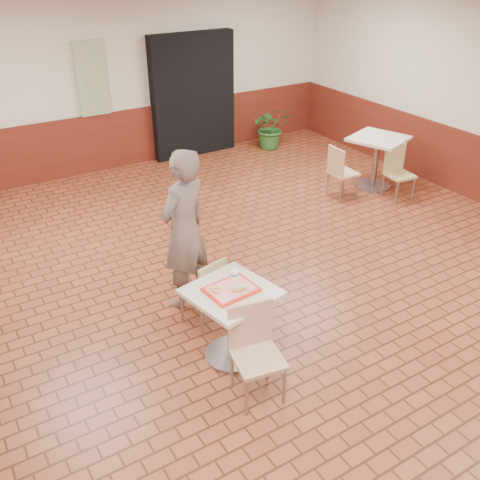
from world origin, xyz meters
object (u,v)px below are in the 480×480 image
chair_main_front (255,347)px  paper_cup (235,274)px  serving_tray (231,290)px  long_john_donut (239,288)px  chair_main_back (207,290)px  chair_second_front (397,169)px  second_table (377,154)px  potted_plant (271,127)px  main_table (231,313)px  customer (184,230)px  chair_second_left (340,170)px  ring_donut (216,289)px

chair_main_front → paper_cup: chair_main_front is taller
serving_tray → long_john_donut: size_ratio=2.87×
chair_main_back → chair_second_front: 4.30m
chair_main_front → serving_tray: 0.58m
second_table → paper_cup: bearing=-150.9°
chair_main_back → serving_tray: 0.65m
paper_cup → potted_plant: bearing=52.2°
main_table → second_table: 4.75m
chair_main_back → second_table: (4.09, 1.80, 0.12)m
customer → paper_cup: bearing=70.7°
serving_tray → second_table: (4.12, 2.36, -0.22)m
second_table → chair_second_front: bearing=-90.6°
customer → chair_second_front: 4.17m
second_table → chair_second_left: 0.79m
potted_plant → second_table: bearing=-81.5°
chair_main_back → potted_plant: (3.72, 4.27, -0.04)m
chair_main_front → chair_second_front: bearing=40.1°
main_table → ring_donut: (-0.13, 0.04, 0.30)m
long_john_donut → chair_second_left: bearing=36.0°
chair_main_front → chair_main_back: chair_main_front is taller
main_table → chair_main_front: (-0.06, -0.50, -0.02)m
customer → paper_cup: size_ratio=20.68×
customer → potted_plant: bearing=-157.6°
ring_donut → chair_second_front: ring_donut is taller
ring_donut → chair_second_front: 4.64m
main_table → chair_second_front: chair_second_front is taller
customer → potted_plant: (3.70, 3.76, -0.49)m
long_john_donut → potted_plant: (3.70, 4.89, -0.41)m
long_john_donut → second_table: 4.74m
ring_donut → long_john_donut: long_john_donut is taller
customer → serving_tray: 1.07m
ring_donut → paper_cup: bearing=19.3°
chair_second_left → potted_plant: (0.41, 2.50, -0.05)m
customer → chair_second_left: size_ratio=2.15×
chair_main_front → chair_second_left: bearing=50.2°
second_table → chair_second_front: (-0.01, -0.48, -0.11)m
main_table → ring_donut: ring_donut is taller
chair_main_front → customer: (0.11, 1.56, 0.40)m
long_john_donut → chair_second_front: size_ratio=0.19×
long_john_donut → chair_second_left: (3.29, 2.39, -0.35)m
potted_plant → long_john_donut: bearing=-127.2°
chair_main_front → second_table: size_ratio=1.06×
chair_second_left → potted_plant: 2.53m
main_table → chair_second_left: bearing=34.8°
chair_main_back → ring_donut: bearing=58.4°
second_table → main_table: bearing=-150.3°
long_john_donut → second_table: same height
main_table → chair_second_front: size_ratio=0.93×
main_table → paper_cup: size_ratio=8.88×
chair_main_back → serving_tray: size_ratio=1.79×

